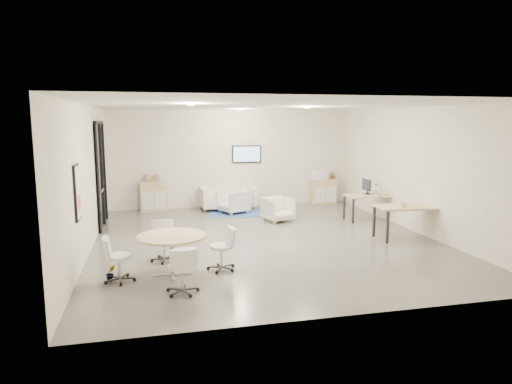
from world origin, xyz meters
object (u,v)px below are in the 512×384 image
Objects in this scene: sideboard_left at (154,196)px; round_table at (172,240)px; desk_rear at (370,198)px; sideboard_right at (323,191)px; armchair_right at (278,208)px; loveseat at (228,198)px; armchair_left at (233,200)px; desk_front at (408,209)px.

round_table is (0.25, -6.35, 0.22)m from sideboard_left.
desk_rear is at bearing -24.76° from sideboard_left.
sideboard_right is at bearing 49.19° from round_table.
desk_rear is 1.13× the size of round_table.
round_table is (-3.20, -4.03, 0.31)m from armchair_right.
sideboard_left reaches higher than round_table.
armchair_left is at bearing -88.03° from loveseat.
sideboard_right is at bearing 98.66° from desk_front.
round_table reaches higher than desk_rear.
sideboard_left is 0.59× the size of desk_front.
armchair_right is at bearing 140.42° from desk_front.
armchair_left reaches higher than armchair_right.
sideboard_left is 1.25× the size of armchair_right.
sideboard_right reaches higher than round_table.
armchair_left is 5.88m from round_table.
armchair_left is at bearing -20.29° from sideboard_left.
desk_rear is at bearing 39.14° from armchair_left.
desk_rear is (3.66, -1.91, 0.26)m from armchair_left.
round_table is at bearing -44.82° from armchair_left.
sideboard_left reaches higher than desk_front.
sideboard_left is 2.35m from loveseat.
sideboard_right is at bearing 81.72° from armchair_left.
sideboard_right reaches higher than desk_front.
desk_front is (3.58, -4.01, 0.32)m from armchair_left.
desk_front reaches higher than desk_rear.
desk_rear is (3.72, -2.60, 0.31)m from loveseat.
armchair_right is at bearing 51.54° from round_table.
loveseat is at bearing 71.24° from round_table.
desk_rear is (6.06, -2.79, 0.19)m from sideboard_left.
loveseat is at bearing -176.54° from sideboard_right.
sideboard_right is at bearing 0.10° from sideboard_left.
round_table is (-5.49, -6.36, 0.26)m from sideboard_right.
desk_front is 1.27× the size of round_table.
round_table is at bearing -130.81° from sideboard_right.
sideboard_right is 3.28m from armchair_right.
sideboard_left is at bearing 146.52° from desk_front.
loveseat is 5.96m from desk_front.
sideboard_left reaches higher than desk_rear.
loveseat is (2.34, -0.20, -0.12)m from sideboard_left.
loveseat is at bearing 101.89° from armchair_right.
armchair_left is (2.40, -0.89, -0.07)m from sideboard_left.
desk_front is (0.24, -4.91, 0.29)m from sideboard_right.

